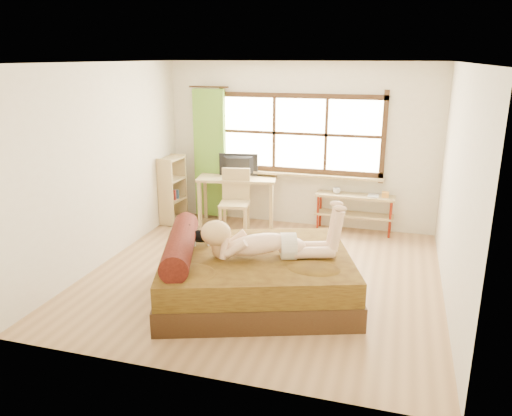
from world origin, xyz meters
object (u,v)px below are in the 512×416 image
(kitten, at_px, (201,234))
(bookshelf, at_px, (173,190))
(desk, at_px, (237,183))
(chair, at_px, (235,197))
(pipe_shelf, at_px, (355,205))
(woman, at_px, (267,230))
(bed, at_px, (251,274))

(kitten, xyz_separation_m, bookshelf, (-1.44, 2.21, -0.10))
(kitten, height_order, bookshelf, bookshelf)
(desk, distance_m, bookshelf, 1.12)
(chair, bearing_deg, desk, 93.31)
(desk, xyz_separation_m, pipe_shelf, (1.98, 0.12, -0.25))
(kitten, relative_size, bookshelf, 0.29)
(chair, bearing_deg, woman, -73.02)
(kitten, height_order, pipe_shelf, kitten)
(woman, distance_m, chair, 2.55)
(woman, bearing_deg, pipe_shelf, 55.68)
(chair, distance_m, bookshelf, 1.17)
(chair, height_order, bookshelf, bookshelf)
(bed, height_order, kitten, bed)
(desk, bearing_deg, bed, -78.23)
(pipe_shelf, bearing_deg, kitten, -121.08)
(bookshelf, bearing_deg, kitten, -52.54)
(kitten, bearing_deg, woman, -28.81)
(bed, height_order, chair, chair)
(bed, relative_size, desk, 1.92)
(kitten, distance_m, pipe_shelf, 3.06)
(woman, height_order, desk, woman)
(desk, height_order, pipe_shelf, desk)
(woman, relative_size, desk, 1.12)
(woman, xyz_separation_m, bookshelf, (-2.31, 2.36, -0.31))
(bed, distance_m, chair, 2.44)
(woman, bearing_deg, chair, 97.85)
(woman, xyz_separation_m, desk, (-1.23, 2.62, -0.18))
(kitten, bearing_deg, bookshelf, 104.04)
(bed, bearing_deg, desk, 92.64)
(woman, distance_m, kitten, 0.91)
(woman, distance_m, pipe_shelf, 2.87)
(kitten, height_order, chair, chair)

